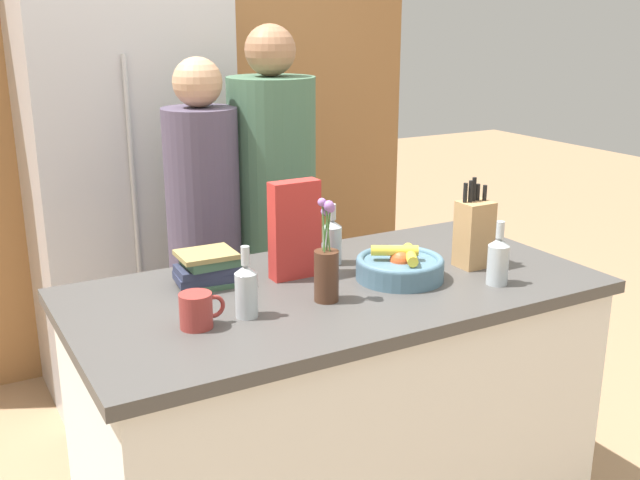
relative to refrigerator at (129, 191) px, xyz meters
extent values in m
cube|color=silver|center=(0.26, -1.41, -0.52)|extent=(1.59, 0.81, 0.87)
cube|color=#474442|center=(0.26, -1.41, -0.07)|extent=(1.66, 0.84, 0.04)
cube|color=#9E6B3D|center=(0.26, 0.36, 0.34)|extent=(2.86, 0.12, 2.60)
cube|color=#B7B7BC|center=(0.00, 0.00, 0.00)|extent=(0.84, 0.60, 1.92)
cylinder|color=#B7B7BC|center=(-0.06, -0.31, 0.10)|extent=(0.02, 0.02, 1.05)
cylinder|color=slate|center=(0.47, -1.46, -0.02)|extent=(0.28, 0.28, 0.06)
torus|color=slate|center=(0.47, -1.46, 0.02)|extent=(0.28, 0.28, 0.02)
sphere|color=#99B233|center=(0.49, -1.45, 0.02)|extent=(0.07, 0.07, 0.07)
sphere|color=red|center=(0.49, -1.46, 0.02)|extent=(0.07, 0.07, 0.07)
sphere|color=#C64C23|center=(0.47, -1.46, 0.01)|extent=(0.07, 0.07, 0.07)
cylinder|color=yellow|center=(0.50, -1.48, 0.04)|extent=(0.10, 0.15, 0.03)
cylinder|color=yellow|center=(0.46, -1.45, 0.05)|extent=(0.15, 0.10, 0.03)
cube|color=tan|center=(0.76, -1.48, 0.07)|extent=(0.11, 0.09, 0.22)
cylinder|color=black|center=(0.72, -1.46, 0.20)|extent=(0.01, 0.01, 0.08)
cylinder|color=black|center=(0.74, -1.47, 0.21)|extent=(0.01, 0.01, 0.08)
cylinder|color=black|center=(0.76, -1.46, 0.21)|extent=(0.01, 0.01, 0.09)
cylinder|color=black|center=(0.78, -1.46, 0.20)|extent=(0.01, 0.01, 0.07)
cylinder|color=black|center=(0.80, -1.47, 0.20)|extent=(0.01, 0.01, 0.06)
cylinder|color=#4C2D1E|center=(0.17, -1.51, 0.03)|extent=(0.07, 0.07, 0.15)
cylinder|color=#477538|center=(0.18, -1.51, 0.17)|extent=(0.01, 0.02, 0.13)
sphere|color=#9966B2|center=(0.18, -1.51, 0.24)|extent=(0.03, 0.03, 0.03)
cylinder|color=#477538|center=(0.17, -1.50, 0.17)|extent=(0.02, 0.01, 0.12)
sphere|color=#9966B2|center=(0.17, -1.50, 0.22)|extent=(0.02, 0.02, 0.02)
cylinder|color=#477538|center=(0.16, -1.51, 0.18)|extent=(0.01, 0.03, 0.15)
sphere|color=#9966B2|center=(0.16, -1.51, 0.26)|extent=(0.02, 0.02, 0.02)
cylinder|color=#477538|center=(0.17, -1.52, 0.18)|extent=(0.02, 0.01, 0.14)
sphere|color=#9966B2|center=(0.17, -1.52, 0.25)|extent=(0.03, 0.03, 0.03)
cube|color=red|center=(0.19, -1.28, 0.11)|extent=(0.16, 0.06, 0.32)
cylinder|color=#99332D|center=(-0.24, -1.51, 0.00)|extent=(0.09, 0.09, 0.10)
torus|color=#99332D|center=(-0.19, -1.51, 0.00)|extent=(0.07, 0.01, 0.07)
cube|color=#3D6047|center=(-0.08, -1.22, -0.04)|extent=(0.18, 0.13, 0.02)
cube|color=#2D334C|center=(-0.09, -1.21, -0.02)|extent=(0.21, 0.14, 0.03)
cube|color=#2D334C|center=(-0.08, -1.21, 0.01)|extent=(0.21, 0.13, 0.02)
cube|color=#3D6047|center=(-0.08, -1.21, 0.03)|extent=(0.16, 0.14, 0.03)
cube|color=#99844C|center=(-0.09, -1.21, 0.05)|extent=(0.18, 0.15, 0.02)
cylinder|color=#B2BCC1|center=(0.71, -1.65, 0.02)|extent=(0.07, 0.07, 0.13)
cone|color=#B2BCC1|center=(0.71, -1.65, 0.09)|extent=(0.07, 0.07, 0.02)
cylinder|color=#B2BCC1|center=(0.71, -1.65, 0.13)|extent=(0.03, 0.03, 0.05)
cylinder|color=#B2BCC1|center=(0.36, -1.22, 0.02)|extent=(0.07, 0.07, 0.13)
cone|color=#B2BCC1|center=(0.36, -1.22, 0.10)|extent=(0.07, 0.07, 0.03)
cylinder|color=#B2BCC1|center=(0.36, -1.22, 0.14)|extent=(0.02, 0.02, 0.05)
cylinder|color=#B2BCC1|center=(-0.09, -1.51, 0.02)|extent=(0.06, 0.06, 0.13)
cone|color=#B2BCC1|center=(-0.09, -1.51, 0.09)|extent=(0.06, 0.06, 0.02)
cylinder|color=#B2BCC1|center=(-0.09, -1.51, 0.13)|extent=(0.02, 0.02, 0.05)
cube|color=#383842|center=(0.11, -0.67, -0.58)|extent=(0.25, 0.20, 0.76)
cylinder|color=#4C4256|center=(0.11, -0.67, 0.12)|extent=(0.28, 0.28, 0.64)
sphere|color=tan|center=(0.11, -0.67, 0.53)|extent=(0.18, 0.18, 0.18)
cube|color=#383842|center=(0.41, -0.66, -0.55)|extent=(0.31, 0.26, 0.82)
cylinder|color=#42664C|center=(0.41, -0.66, 0.20)|extent=(0.35, 0.35, 0.68)
sphere|color=#996B4C|center=(0.41, -0.66, 0.64)|extent=(0.20, 0.20, 0.20)
camera|label=1|loc=(-0.86, -3.32, 0.77)|focal=42.00mm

